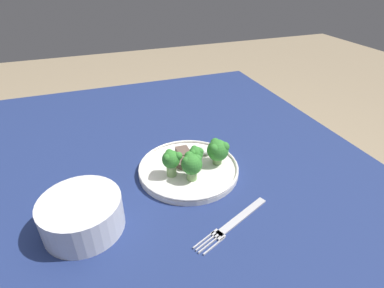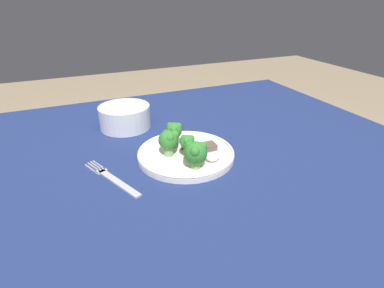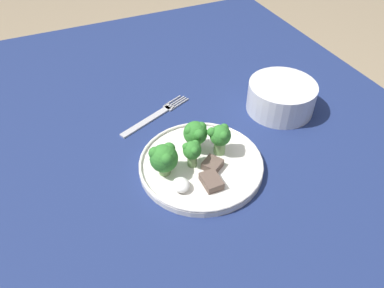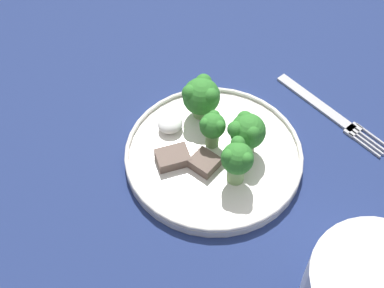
{
  "view_description": "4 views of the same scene",
  "coord_description": "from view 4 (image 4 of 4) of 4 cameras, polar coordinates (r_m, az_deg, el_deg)",
  "views": [
    {
      "loc": [
        -0.5,
        0.16,
        1.17
      ],
      "look_at": [
        0.07,
        -0.05,
        0.79
      ],
      "focal_mm": 28.0,
      "sensor_mm": 36.0,
      "label": 1
    },
    {
      "loc": [
        -0.2,
        -0.63,
        1.1
      ],
      "look_at": [
        0.05,
        -0.04,
        0.77
      ],
      "focal_mm": 28.0,
      "sensor_mm": 36.0,
      "label": 2
    },
    {
      "loc": [
        0.49,
        -0.25,
        1.26
      ],
      "look_at": [
        0.03,
        -0.04,
        0.79
      ],
      "focal_mm": 35.0,
      "sensor_mm": 36.0,
      "label": 3
    },
    {
      "loc": [
        0.2,
        0.37,
        1.32
      ],
      "look_at": [
        0.07,
        -0.03,
        0.77
      ],
      "focal_mm": 50.0,
      "sensor_mm": 36.0,
      "label": 4
    }
  ],
  "objects": [
    {
      "name": "broccoli_floret_near_rim_left",
      "position": [
        0.69,
        5.69,
        1.28
      ],
      "size": [
        0.05,
        0.05,
        0.06
      ],
      "color": "#7FA866",
      "rests_on": "dinner_plate"
    },
    {
      "name": "table",
      "position": [
        0.79,
        5.74,
        -6.35
      ],
      "size": [
        1.35,
        0.99,
        0.73
      ],
      "color": "navy",
      "rests_on": "ground_plane"
    },
    {
      "name": "broccoli_floret_center_left",
      "position": [
        0.7,
        2.21,
        1.86
      ],
      "size": [
        0.04,
        0.03,
        0.06
      ],
      "color": "#7FA866",
      "rests_on": "dinner_plate"
    },
    {
      "name": "broccoli_floret_back_left",
      "position": [
        0.66,
        4.85,
        -1.67
      ],
      "size": [
        0.04,
        0.04,
        0.06
      ],
      "color": "#7FA866",
      "rests_on": "dinner_plate"
    },
    {
      "name": "dinner_plate",
      "position": [
        0.72,
        2.32,
        -1.2
      ],
      "size": [
        0.24,
        0.24,
        0.02
      ],
      "color": "white",
      "rests_on": "table"
    },
    {
      "name": "fork",
      "position": [
        0.8,
        14.39,
        3.3
      ],
      "size": [
        0.09,
        0.19,
        0.0
      ],
      "color": "#B2B2B7",
      "rests_on": "table"
    },
    {
      "name": "broccoli_floret_front_left",
      "position": [
        0.73,
        0.99,
        5.16
      ],
      "size": [
        0.05,
        0.05,
        0.06
      ],
      "color": "#7FA866",
      "rests_on": "dinner_plate"
    },
    {
      "name": "meat_slice_middle_slice",
      "position": [
        0.69,
        1.34,
        -2.0
      ],
      "size": [
        0.04,
        0.04,
        0.01
      ],
      "color": "brown",
      "rests_on": "dinner_plate"
    },
    {
      "name": "sauce_dollop",
      "position": [
        0.73,
        -2.34,
        2.12
      ],
      "size": [
        0.03,
        0.03,
        0.02
      ],
      "color": "white",
      "rests_on": "dinner_plate"
    },
    {
      "name": "meat_slice_front_slice",
      "position": [
        0.7,
        -2.07,
        -1.45
      ],
      "size": [
        0.04,
        0.03,
        0.02
      ],
      "color": "brown",
      "rests_on": "dinner_plate"
    }
  ]
}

